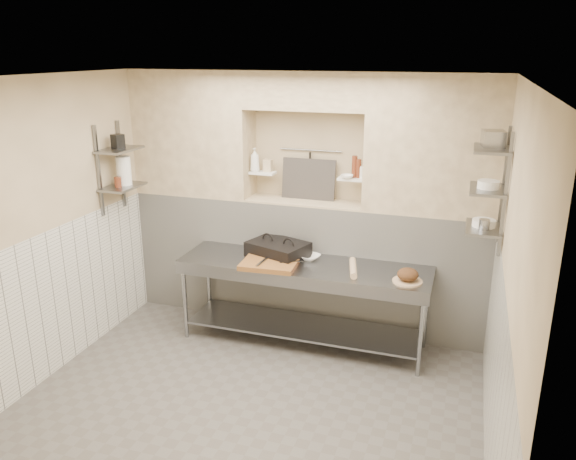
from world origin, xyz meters
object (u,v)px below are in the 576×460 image
at_px(mixing_bowl, 309,257).
at_px(bowl_alcove, 347,177).
at_px(bread_loaf, 408,274).
at_px(prep_table, 303,287).
at_px(cutting_board, 269,264).
at_px(panini_press, 278,249).
at_px(jug_left, 124,171).
at_px(rolling_pin, 353,268).
at_px(bottle_soap, 255,160).

relative_size(mixing_bowl, bowl_alcove, 1.67).
distance_m(mixing_bowl, bread_loaf, 1.09).
relative_size(prep_table, cutting_board, 4.68).
bearing_deg(panini_press, mixing_bowl, 22.10).
relative_size(bowl_alcove, jug_left, 0.42).
bearing_deg(cutting_board, prep_table, 28.46).
bearing_deg(panini_press, bowl_alcove, 49.38).
bearing_deg(jug_left, prep_table, 2.55).
bearing_deg(cutting_board, jug_left, 177.24).
bearing_deg(mixing_bowl, rolling_pin, -19.28).
relative_size(panini_press, rolling_pin, 1.56).
bearing_deg(cutting_board, bottle_soap, 120.31).
bearing_deg(bowl_alcove, panini_press, -149.45).
distance_m(cutting_board, mixing_bowl, 0.46).
distance_m(cutting_board, bread_loaf, 1.38).
height_order(rolling_pin, bottle_soap, bottle_soap).
bearing_deg(bottle_soap, jug_left, -153.63).
distance_m(panini_press, bread_loaf, 1.41).
relative_size(cutting_board, bottle_soap, 2.11).
bearing_deg(rolling_pin, bottle_soap, 155.85).
bearing_deg(prep_table, jug_left, -177.45).
bearing_deg(rolling_pin, bread_loaf, -11.35).
relative_size(panini_press, jug_left, 2.28).
height_order(panini_press, bottle_soap, bottle_soap).
xyz_separation_m(panini_press, cutting_board, (0.01, -0.30, -0.06)).
xyz_separation_m(bowl_alcove, jug_left, (-2.30, -0.60, 0.03)).
bearing_deg(bowl_alcove, rolling_pin, -68.90).
height_order(prep_table, rolling_pin, rolling_pin).
xyz_separation_m(bread_loaf, bowl_alcove, (-0.75, 0.64, 0.76)).
height_order(bowl_alcove, jug_left, jug_left).
bearing_deg(bread_loaf, bowl_alcove, 139.43).
distance_m(prep_table, bread_loaf, 1.13).
relative_size(panini_press, bottle_soap, 2.66).
xyz_separation_m(mixing_bowl, bottle_soap, (-0.74, 0.38, 0.92)).
height_order(prep_table, panini_press, panini_press).
distance_m(prep_table, jug_left, 2.28).
relative_size(prep_table, bread_loaf, 12.87).
distance_m(panini_press, bottle_soap, 1.04).
xyz_separation_m(cutting_board, bottle_soap, (-0.41, 0.71, 0.92)).
relative_size(bread_loaf, bowl_alcove, 1.56).
height_order(panini_press, rolling_pin, panini_press).
height_order(panini_press, jug_left, jug_left).
bearing_deg(cutting_board, panini_press, 91.44).
height_order(prep_table, mixing_bowl, mixing_bowl).
xyz_separation_m(cutting_board, mixing_bowl, (0.33, 0.32, 0.00)).
relative_size(rolling_pin, jug_left, 1.46).
distance_m(prep_table, panini_press, 0.48).
height_order(panini_press, bread_loaf, panini_press).
distance_m(panini_press, cutting_board, 0.31).
distance_m(bottle_soap, bowl_alcove, 1.05).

